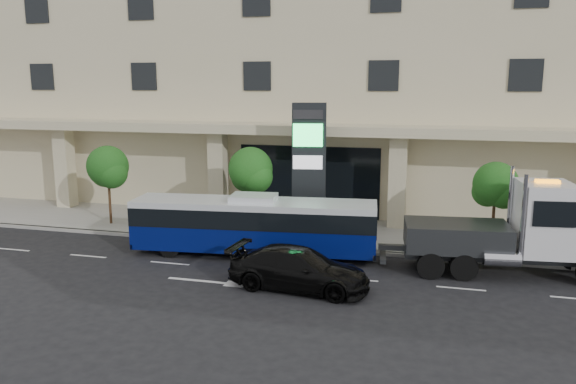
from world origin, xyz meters
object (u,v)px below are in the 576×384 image
Objects in this scene: tow_truck at (521,232)px; black_sedan at (299,269)px; city_bus at (254,224)px; signage_pylon at (309,169)px.

tow_truck is 9.08m from black_sedan.
tow_truck reaches higher than black_sedan.
city_bus is 1.69× the size of signage_pylon.
city_bus is 1.17× the size of tow_truck.
black_sedan is 0.82× the size of signage_pylon.
signage_pylon reaches higher than tow_truck.
tow_truck is 1.77× the size of black_sedan.
signage_pylon is (1.78, 3.30, 2.07)m from city_bus.
city_bus is at bearing -127.98° from signage_pylon.
city_bus is 11.17m from tow_truck.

